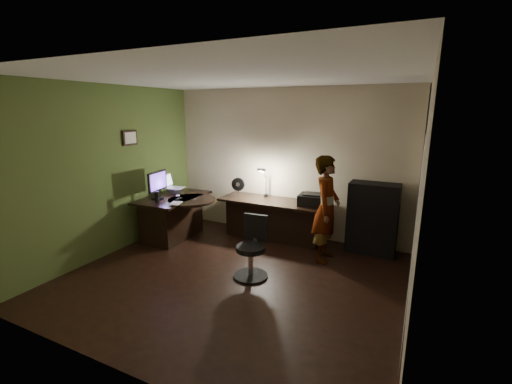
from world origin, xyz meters
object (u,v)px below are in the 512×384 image
at_px(person, 326,209).
at_px(cabinet, 372,218).
at_px(desk_right, 272,220).
at_px(desk_left, 174,217).
at_px(office_chair, 251,248).
at_px(monitor, 157,188).

bearing_deg(person, cabinet, -47.60).
height_order(desk_right, person, person).
height_order(desk_left, office_chair, office_chair).
bearing_deg(office_chair, desk_right, 97.55).
distance_m(desk_left, person, 2.78).
xyz_separation_m(monitor, office_chair, (2.09, -0.52, -0.54)).
relative_size(desk_right, person, 1.17).
bearing_deg(desk_right, desk_left, -155.31).
xyz_separation_m(desk_left, person, (2.73, 0.28, 0.43)).
bearing_deg(person, desk_left, 93.91).
xyz_separation_m(desk_left, cabinet, (3.35, 0.89, 0.19)).
bearing_deg(office_chair, desk_left, 154.17).
relative_size(desk_left, monitor, 2.57).
xyz_separation_m(cabinet, person, (-0.62, -0.61, 0.24)).
xyz_separation_m(desk_left, office_chair, (1.96, -0.77, 0.04)).
height_order(desk_right, monitor, monitor).
bearing_deg(desk_right, cabinet, 5.50).
height_order(desk_right, cabinet, cabinet).
distance_m(desk_right, office_chair, 1.54).
bearing_deg(office_chair, monitor, 161.68).
relative_size(monitor, office_chair, 0.61).
bearing_deg(cabinet, person, -135.25).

